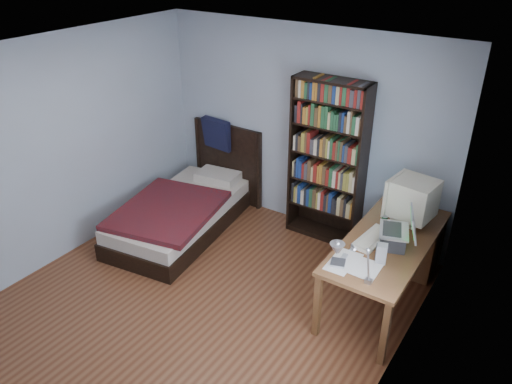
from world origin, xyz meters
TOP-DOWN VIEW (x-y plane):
  - room at (0.03, -0.00)m, footprint 4.20×4.24m
  - desk at (1.51, 1.66)m, footprint 0.75×1.76m
  - crt_monitor at (1.55, 1.59)m, footprint 0.47×0.44m
  - laptop at (1.58, 1.08)m, footprint 0.45×0.42m
  - desk_lamp at (1.48, 0.07)m, footprint 0.23×0.50m
  - keyboard at (1.38, 1.06)m, footprint 0.25×0.51m
  - speaker at (1.57, 0.77)m, footprint 0.12×0.12m
  - soda_can at (1.37, 1.39)m, footprint 0.06×0.06m
  - mouse at (1.47, 1.40)m, footprint 0.06×0.10m
  - phone_silver at (1.29, 0.83)m, footprint 0.06×0.11m
  - phone_grey at (1.27, 0.65)m, footprint 0.05×0.10m
  - external_drive at (1.27, 0.52)m, footprint 0.16×0.16m
  - bookshelf at (0.44, 1.94)m, footprint 0.89×0.30m
  - bed at (-1.11, 1.13)m, footprint 1.35×2.17m

SIDE VIEW (x-z plane):
  - bed at x=-1.11m, z-range -0.33..0.84m
  - desk at x=1.51m, z-range 0.06..0.79m
  - phone_grey at x=1.27m, z-range 0.73..0.75m
  - phone_silver at x=1.29m, z-range 0.73..0.75m
  - external_drive at x=1.27m, z-range 0.73..0.76m
  - mouse at x=1.47m, z-range 0.73..0.76m
  - keyboard at x=1.38m, z-range 0.72..0.77m
  - soda_can at x=1.37m, z-range 0.73..0.84m
  - speaker at x=1.57m, z-range 0.73..0.91m
  - laptop at x=1.58m, z-range 0.63..1.06m
  - bookshelf at x=0.44m, z-range 0.00..1.98m
  - crt_monitor at x=1.55m, z-range 0.76..1.25m
  - desk_lamp at x=1.48m, z-range 0.91..1.50m
  - room at x=0.03m, z-range 0.00..2.50m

